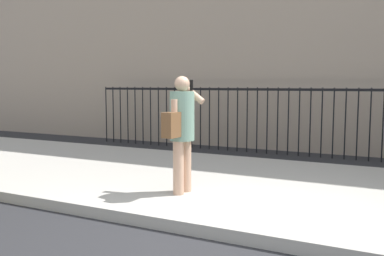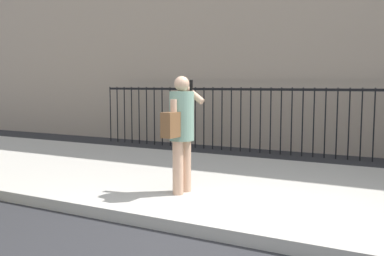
% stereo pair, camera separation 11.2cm
% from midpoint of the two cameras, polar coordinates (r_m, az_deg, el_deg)
% --- Properties ---
extents(ground_plane, '(60.00, 60.00, 0.00)m').
position_cam_midpoint_polar(ground_plane, '(4.80, 2.15, -14.56)').
color(ground_plane, '#28282B').
extents(sidewalk, '(28.00, 4.40, 0.15)m').
position_cam_midpoint_polar(sidewalk, '(6.74, 10.46, -7.97)').
color(sidewalk, '#B2ADA3').
rests_on(sidewalk, ground).
extents(iron_fence, '(12.03, 0.04, 1.60)m').
position_cam_midpoint_polar(iron_fence, '(10.16, 16.92, 1.90)').
color(iron_fence, black).
rests_on(iron_fence, ground).
extents(pedestrian_on_phone, '(0.48, 0.66, 1.63)m').
position_cam_midpoint_polar(pedestrian_on_phone, '(5.92, -0.97, 0.27)').
color(pedestrian_on_phone, tan).
rests_on(pedestrian_on_phone, sidewalk).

